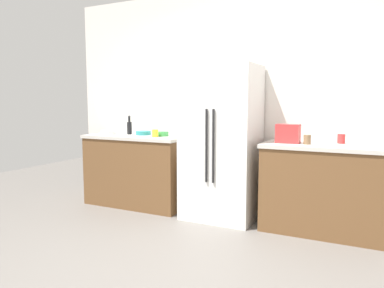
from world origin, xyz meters
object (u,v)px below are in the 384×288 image
object	(u,v)px
refrigerator	(221,143)
cup_b	(307,139)
bowl_b	(143,133)
cup_c	(155,133)
bottle_a	(129,127)
bowl_c	(108,132)
bowl_a	(163,134)
cup_a	(341,139)
toaster	(288,134)

from	to	relation	value
refrigerator	cup_b	bearing A→B (deg)	-2.10
refrigerator	cup_b	xyz separation A→B (m)	(0.96, -0.04, 0.09)
bowl_b	cup_c	bearing A→B (deg)	-30.71
cup_b	bottle_a	bearing A→B (deg)	176.36
refrigerator	bowl_c	xyz separation A→B (m)	(-1.63, -0.00, 0.06)
bowl_a	bowl_c	distance (m)	0.80
cup_a	bowl_a	size ratio (longest dim) A/B	0.67
cup_a	bowl_b	size ratio (longest dim) A/B	0.49
cup_b	bowl_a	size ratio (longest dim) A/B	0.66
cup_a	bowl_a	world-z (taller)	cup_a
cup_a	bowl_b	world-z (taller)	cup_a
refrigerator	cup_a	world-z (taller)	refrigerator
refrigerator	bowl_b	distance (m)	1.15
bottle_a	bowl_c	xyz separation A→B (m)	(-0.26, -0.11, -0.07)
toaster	bowl_a	bearing A→B (deg)	176.73
toaster	cup_b	bearing A→B (deg)	-8.28
bottle_a	bowl_a	world-z (taller)	bottle_a
bottle_a	bowl_c	distance (m)	0.30
toaster	cup_a	bearing A→B (deg)	21.53
bowl_c	cup_b	bearing A→B (deg)	-0.76
bottle_a	bowl_c	size ratio (longest dim) A/B	1.27
bottle_a	bowl_a	xyz separation A→B (m)	(0.53, -0.03, -0.07)
cup_b	bowl_b	distance (m)	2.11
bowl_b	cup_a	bearing A→B (deg)	1.81
refrigerator	cup_b	size ratio (longest dim) A/B	17.92
bottle_a	bowl_b	xyz separation A→B (m)	(0.22, 0.01, -0.07)
cup_a	cup_b	bearing A→B (deg)	-143.09
refrigerator	cup_a	distance (m)	1.28
toaster	bowl_c	xyz separation A→B (m)	(-2.38, 0.01, -0.07)
toaster	refrigerator	bearing A→B (deg)	179.56
cup_a	bowl_c	xyz separation A→B (m)	(-2.89, -0.19, -0.02)
cup_c	bowl_c	distance (m)	0.77
toaster	cup_b	world-z (taller)	toaster
cup_c	bowl_c	xyz separation A→B (m)	(-0.77, 0.05, -0.02)
refrigerator	cup_c	xyz separation A→B (m)	(-0.86, -0.05, 0.08)
cup_a	bowl_b	bearing A→B (deg)	-178.19
refrigerator	bottle_a	bearing A→B (deg)	175.28
toaster	bowl_a	xyz separation A→B (m)	(-1.59, 0.09, -0.07)
cup_a	cup_c	world-z (taller)	cup_a
refrigerator	cup_a	size ratio (longest dim) A/B	17.86
cup_b	bowl_b	bearing A→B (deg)	175.83
bottle_a	bowl_b	bearing A→B (deg)	1.44
refrigerator	cup_c	world-z (taller)	refrigerator
cup_a	bowl_c	bearing A→B (deg)	-176.14
bottle_a	cup_b	xyz separation A→B (m)	(2.32, -0.15, -0.05)
refrigerator	toaster	xyz separation A→B (m)	(0.76, -0.01, 0.14)
bowl_a	bowl_c	size ratio (longest dim) A/B	0.75
cup_b	cup_c	bearing A→B (deg)	-179.38
toaster	cup_a	xyz separation A→B (m)	(0.51, 0.20, -0.05)
refrigerator	cup_c	size ratio (longest dim) A/B	18.91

